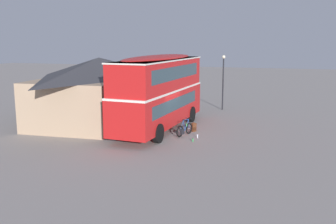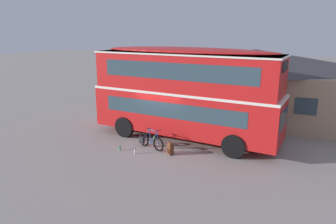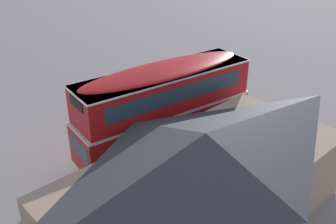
{
  "view_description": "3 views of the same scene",
  "coord_description": "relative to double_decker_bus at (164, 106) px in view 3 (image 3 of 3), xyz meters",
  "views": [
    {
      "loc": [
        -21.78,
        -7.07,
        5.7
      ],
      "look_at": [
        -0.21,
        -0.39,
        1.43
      ],
      "focal_mm": 40.71,
      "sensor_mm": 36.0,
      "label": 1
    },
    {
      "loc": [
        6.58,
        -14.06,
        5.61
      ],
      "look_at": [
        0.26,
        0.02,
        1.53
      ],
      "focal_mm": 33.31,
      "sensor_mm": 36.0,
      "label": 2
    },
    {
      "loc": [
        12.21,
        14.47,
        11.64
      ],
      "look_at": [
        0.33,
        0.06,
        1.85
      ],
      "focal_mm": 41.24,
      "sensor_mm": 36.0,
      "label": 3
    }
  ],
  "objects": [
    {
      "name": "ground_plane",
      "position": [
        -0.99,
        -0.55,
        -2.64
      ],
      "size": [
        120.0,
        120.0,
        0.0
      ],
      "primitive_type": "plane",
      "color": "gray"
    },
    {
      "name": "double_decker_bus",
      "position": [
        0.0,
        0.0,
        0.0
      ],
      "size": [
        9.89,
        3.23,
        4.79
      ],
      "color": "black",
      "rests_on": "ground"
    },
    {
      "name": "touring_bicycle",
      "position": [
        -1.06,
        -1.94,
        -2.27
      ],
      "size": [
        1.62,
        0.67,
        1.02
      ],
      "color": "black",
      "rests_on": "ground"
    },
    {
      "name": "backpack_on_ground",
      "position": [
        0.15,
        -2.23,
        -2.34
      ],
      "size": [
        0.37,
        0.35,
        0.58
      ],
      "color": "#592D19",
      "rests_on": "ground"
    },
    {
      "name": "water_bottle_green_metal",
      "position": [
        -2.26,
        -2.76,
        -2.54
      ],
      "size": [
        0.08,
        0.08,
        0.21
      ],
      "color": "green",
      "rests_on": "ground"
    },
    {
      "name": "water_bottle_clear_plastic",
      "position": [
        -1.38,
        -2.83,
        -2.53
      ],
      "size": [
        0.07,
        0.07,
        0.25
      ],
      "color": "silver",
      "rests_on": "ground"
    },
    {
      "name": "pub_building",
      "position": [
        2.49,
        5.48,
        -0.37
      ],
      "size": [
        12.95,
        6.78,
        4.45
      ],
      "color": "tan",
      "rests_on": "ground"
    }
  ]
}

